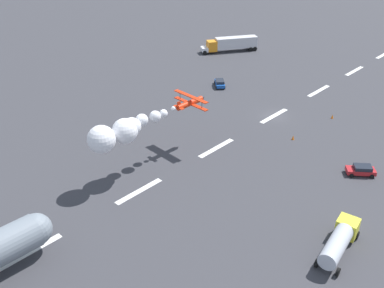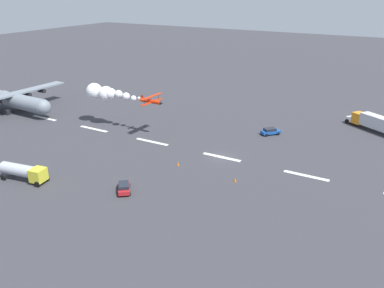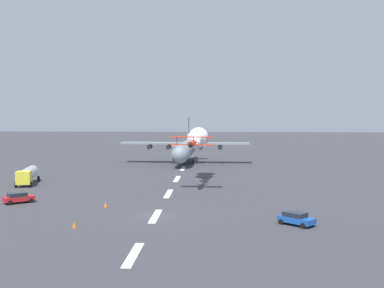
% 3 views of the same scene
% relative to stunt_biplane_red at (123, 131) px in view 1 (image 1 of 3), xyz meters
% --- Properties ---
extents(ground_plane, '(440.00, 440.00, 0.00)m').
position_rel_stunt_biplane_red_xyz_m(ground_plane, '(-32.13, 3.90, -7.78)').
color(ground_plane, '#38383D').
rests_on(ground_plane, ground).
extents(runway_stripe_1, '(8.00, 0.90, 0.01)m').
position_rel_stunt_biplane_red_xyz_m(runway_stripe_1, '(-81.75, 3.90, -7.77)').
color(runway_stripe_1, white).
rests_on(runway_stripe_1, ground).
extents(runway_stripe_2, '(8.00, 0.90, 0.01)m').
position_rel_stunt_biplane_red_xyz_m(runway_stripe_2, '(-65.21, 3.90, -7.77)').
color(runway_stripe_2, white).
rests_on(runway_stripe_2, ground).
extents(runway_stripe_3, '(8.00, 0.90, 0.01)m').
position_rel_stunt_biplane_red_xyz_m(runway_stripe_3, '(-48.67, 3.90, -7.77)').
color(runway_stripe_3, white).
rests_on(runway_stripe_3, ground).
extents(runway_stripe_4, '(8.00, 0.90, 0.01)m').
position_rel_stunt_biplane_red_xyz_m(runway_stripe_4, '(-32.13, 3.90, -7.77)').
color(runway_stripe_4, white).
rests_on(runway_stripe_4, ground).
extents(runway_stripe_5, '(8.00, 0.90, 0.01)m').
position_rel_stunt_biplane_red_xyz_m(runway_stripe_5, '(-15.59, 3.90, -7.77)').
color(runway_stripe_5, white).
rests_on(runway_stripe_5, ground).
extents(runway_stripe_6, '(8.00, 0.90, 0.01)m').
position_rel_stunt_biplane_red_xyz_m(runway_stripe_6, '(0.95, 3.90, -7.77)').
color(runway_stripe_6, white).
rests_on(runway_stripe_6, ground).
extents(runway_stripe_7, '(8.00, 0.90, 0.01)m').
position_rel_stunt_biplane_red_xyz_m(runway_stripe_7, '(17.49, 3.90, -7.77)').
color(runway_stripe_7, white).
rests_on(runway_stripe_7, ground).
extents(stunt_biplane_red, '(21.80, 7.04, 3.88)m').
position_rel_stunt_biplane_red_xyz_m(stunt_biplane_red, '(0.00, 0.00, 0.00)').
color(stunt_biplane_red, red).
extents(semi_truck_orange, '(14.03, 10.41, 3.70)m').
position_rel_stunt_biplane_red_xyz_m(semi_truck_orange, '(-56.53, -26.56, -5.64)').
color(semi_truck_orange, silver).
rests_on(semi_truck_orange, ground).
extents(fuel_tanker_truck, '(8.75, 4.01, 2.90)m').
position_rel_stunt_biplane_red_xyz_m(fuel_tanker_truck, '(-7.21, 29.75, -6.04)').
color(fuel_tanker_truck, yellow).
rests_on(fuel_tanker_truck, ground).
extents(followme_car_yellow, '(4.16, 4.33, 1.52)m').
position_rel_stunt_biplane_red_xyz_m(followme_car_yellow, '(-36.08, -12.90, -6.96)').
color(followme_car_yellow, '#194CA5').
rests_on(followme_car_yellow, ground).
extents(airport_staff_sedan, '(4.02, 4.36, 1.52)m').
position_rel_stunt_biplane_red_xyz_m(airport_staff_sedan, '(-24.50, 24.46, -6.96)').
color(airport_staff_sedan, '#B21E23').
rests_on(airport_staff_sedan, ground).
extents(traffic_cone_near, '(0.44, 0.44, 0.75)m').
position_rel_stunt_biplane_red_xyz_m(traffic_cone_near, '(-38.72, 12.28, -7.40)').
color(traffic_cone_near, orange).
rests_on(traffic_cone_near, ground).
extents(traffic_cone_far, '(0.44, 0.44, 0.75)m').
position_rel_stunt_biplane_red_xyz_m(traffic_cone_far, '(-26.73, 11.42, -7.40)').
color(traffic_cone_far, orange).
rests_on(traffic_cone_far, ground).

